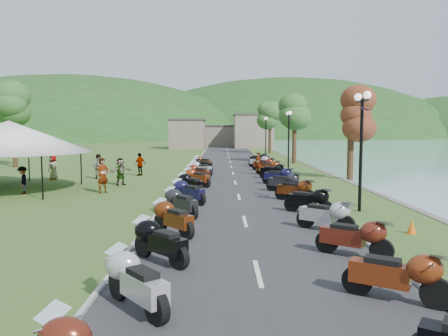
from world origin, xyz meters
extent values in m
cube|color=#303032|center=(0.00, 40.00, 0.01)|extent=(7.00, 120.00, 0.02)
cube|color=gray|center=(-2.00, 85.00, 2.50)|extent=(18.00, 16.00, 5.00)
imported|color=slate|center=(-7.44, 23.56, 0.00)|extent=(0.85, 0.88, 1.94)
imported|color=slate|center=(-9.63, 30.37, 0.00)|extent=(0.86, 0.47, 1.76)
imported|color=slate|center=(-11.69, 23.16, 0.00)|extent=(0.81, 1.06, 1.52)
camera|label=1|loc=(-0.88, -0.37, 3.53)|focal=35.00mm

